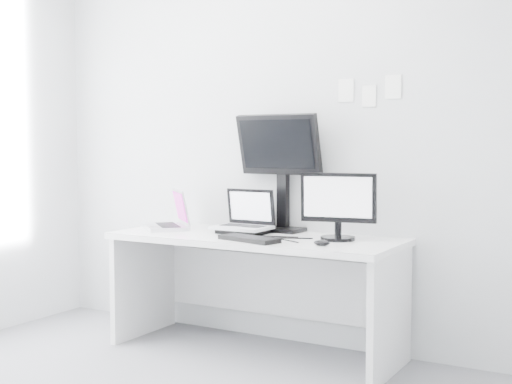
% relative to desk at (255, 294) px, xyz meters
% --- Properties ---
extents(back_wall, '(3.60, 0.00, 3.60)m').
position_rel_desk_xyz_m(back_wall, '(0.00, 0.35, 0.99)').
color(back_wall, silver).
rests_on(back_wall, ground).
extents(desk, '(1.80, 0.70, 0.73)m').
position_rel_desk_xyz_m(desk, '(0.00, 0.00, 0.00)').
color(desk, white).
rests_on(desk, ground).
extents(macbook, '(0.46, 0.45, 0.28)m').
position_rel_desk_xyz_m(macbook, '(-0.69, 0.01, 0.50)').
color(macbook, silver).
rests_on(macbook, desk).
extents(speaker, '(0.09, 0.09, 0.16)m').
position_rel_desk_xyz_m(speaker, '(-0.12, 0.29, 0.44)').
color(speaker, black).
rests_on(speaker, desk).
extents(dell_laptop, '(0.35, 0.27, 0.28)m').
position_rel_desk_xyz_m(dell_laptop, '(-0.12, 0.04, 0.51)').
color(dell_laptop, silver).
rests_on(dell_laptop, desk).
extents(rear_monitor, '(0.57, 0.23, 0.77)m').
position_rel_desk_xyz_m(rear_monitor, '(0.04, 0.27, 0.75)').
color(rear_monitor, black).
rests_on(rear_monitor, desk).
extents(samsung_monitor, '(0.47, 0.28, 0.41)m').
position_rel_desk_xyz_m(samsung_monitor, '(0.52, 0.07, 0.57)').
color(samsung_monitor, black).
rests_on(samsung_monitor, desk).
extents(keyboard, '(0.41, 0.23, 0.03)m').
position_rel_desk_xyz_m(keyboard, '(0.09, -0.23, 0.38)').
color(keyboard, black).
rests_on(keyboard, desk).
extents(mouse, '(0.11, 0.08, 0.03)m').
position_rel_desk_xyz_m(mouse, '(0.53, -0.19, 0.38)').
color(mouse, black).
rests_on(mouse, desk).
extents(wall_note_0, '(0.10, 0.00, 0.14)m').
position_rel_desk_xyz_m(wall_note_0, '(0.45, 0.34, 1.26)').
color(wall_note_0, white).
rests_on(wall_note_0, back_wall).
extents(wall_note_1, '(0.09, 0.00, 0.13)m').
position_rel_desk_xyz_m(wall_note_1, '(0.60, 0.34, 1.22)').
color(wall_note_1, white).
rests_on(wall_note_1, back_wall).
extents(wall_note_2, '(0.10, 0.00, 0.14)m').
position_rel_desk_xyz_m(wall_note_2, '(0.75, 0.34, 1.26)').
color(wall_note_2, white).
rests_on(wall_note_2, back_wall).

